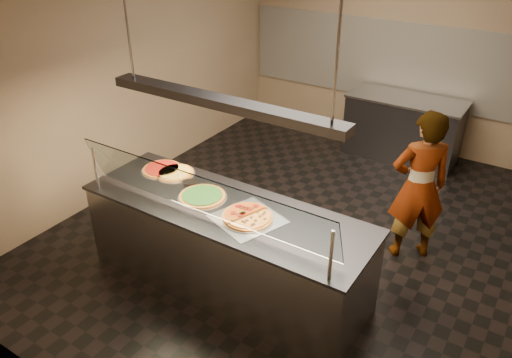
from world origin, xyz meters
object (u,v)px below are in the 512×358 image
Objects in this scene: pizza_spinach at (203,196)px; worker at (419,187)px; serving_counter at (227,247)px; sneeze_guard at (200,195)px; perforated_tray at (248,218)px; half_pizza_pepperoni at (238,212)px; pizza_cheese at (175,173)px; half_pizza_sausage at (258,220)px; pizza_spatula at (184,178)px; heat_lamp_housing at (221,102)px; pizza_tomato at (162,169)px; prep_table at (403,128)px.

pizza_spinach is 2.22m from worker.
serving_counter is 1.70× the size of worker.
sneeze_guard is 2.33m from worker.
perforated_tray is 0.11m from half_pizza_pepperoni.
pizza_cheese is (-0.53, 0.22, -0.00)m from pizza_spinach.
serving_counter is 0.56m from pizza_spinach.
worker is (1.07, 1.57, -0.10)m from perforated_tray.
pizza_spatula is (-1.04, 0.23, 0.00)m from half_pizza_sausage.
serving_counter is 1.48m from heat_lamp_housing.
half_pizza_pepperoni is at bearing -16.94° from heat_lamp_housing.
half_pizza_sausage reaches higher than serving_counter.
pizza_tomato is at bearing 163.52° from pizza_spinach.
pizza_spinach is at bearing 173.53° from half_pizza_sausage.
perforated_tray is 1.62× the size of pizza_tomato.
pizza_spatula is 2.41m from worker.
prep_table is (0.48, 4.17, -0.76)m from sneeze_guard.
half_pizza_sausage is at bearing -6.47° from pizza_spinach.
half_pizza_sausage is 1.41m from pizza_tomato.
worker is (0.88, -2.31, 0.37)m from prep_table.
pizza_spinach is 0.39m from pizza_spatula.
sneeze_guard is at bearing -35.55° from pizza_cheese.
pizza_spatula reaches higher than serving_counter.
sneeze_guard is at bearing 17.30° from worker.
half_pizza_pepperoni is 0.22× the size of heat_lamp_housing.
half_pizza_sausage is 1.07m from heat_lamp_housing.
heat_lamp_housing is at bearing 90.00° from sneeze_guard.
worker is (1.64, 1.49, -0.11)m from pizza_spinach.
sneeze_guard is 1.18m from pizza_tomato.
pizza_tomato is (-1.17, 0.29, -0.02)m from half_pizza_pepperoni.
serving_counter is at bearing -16.37° from pizza_cheese.
pizza_spinach is at bearing 172.18° from perforated_tray.
pizza_cheese is at bearing 163.52° from half_pizza_pepperoni.
pizza_cheese is 1.32m from heat_lamp_housing.
worker is 0.73× the size of heat_lamp_housing.
pizza_spatula is at bearing 164.51° from heat_lamp_housing.
pizza_tomato is at bearing 171.29° from pizza_spatula.
pizza_spinach is 0.28× the size of worker.
half_pizza_sausage is (0.11, 0.00, 0.02)m from perforated_tray.
sneeze_guard reaches higher than half_pizza_sausage.
sneeze_guard is 1.55× the size of worker.
prep_table is at bearing 88.80° from half_pizza_sausage.
pizza_spinach is 0.74m from pizza_tomato.
half_pizza_pepperoni reaches higher than pizza_cheese.
half_pizza_sausage is 1.25m from pizza_cheese.
half_pizza_sausage reaches higher than pizza_spatula.
prep_table is at bearing 82.87° from heat_lamp_housing.
heat_lamp_housing is at bearing -16.37° from pizza_cheese.
serving_counter is at bearing -13.15° from pizza_tomato.
sneeze_guard is 0.80m from heat_lamp_housing.
serving_counter is 5.70× the size of half_pizza_sausage.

